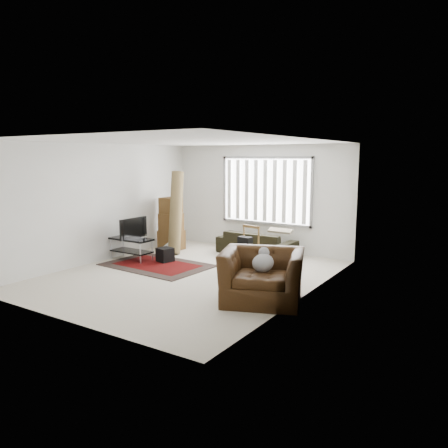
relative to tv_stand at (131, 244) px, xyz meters
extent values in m
plane|color=beige|center=(1.95, -0.34, -0.38)|extent=(6.00, 6.00, 0.00)
cube|color=white|center=(1.95, -0.34, 2.32)|extent=(5.00, 6.00, 0.02)
cube|color=silver|center=(1.95, 2.66, 0.97)|extent=(5.00, 0.02, 2.70)
cube|color=silver|center=(1.95, -3.34, 0.97)|extent=(5.00, 0.02, 2.70)
cube|color=silver|center=(-0.55, -0.34, 0.97)|extent=(0.02, 6.00, 2.70)
cube|color=silver|center=(4.45, -0.34, 0.97)|extent=(0.02, 6.00, 2.70)
cube|color=white|center=(2.15, 2.64, 1.17)|extent=(2.40, 0.01, 1.60)
cube|color=gray|center=(2.15, 2.62, 1.17)|extent=(2.52, 0.06, 1.72)
cube|color=white|center=(2.15, 2.58, 1.17)|extent=(2.40, 0.02, 1.55)
cube|color=black|center=(0.86, -0.09, -0.37)|extent=(2.38, 1.65, 0.02)
cube|color=#490706|center=(0.86, -0.09, -0.36)|extent=(1.87, 1.15, 0.00)
cube|color=black|center=(0.00, 0.00, 0.12)|extent=(1.04, 0.47, 0.04)
cube|color=black|center=(0.00, 0.00, -0.17)|extent=(1.00, 0.44, 0.03)
cylinder|color=#B2B2B7|center=(-0.47, -0.20, -0.12)|extent=(0.03, 0.03, 0.52)
cylinder|color=#B2B2B7|center=(0.47, -0.20, -0.12)|extent=(0.03, 0.03, 0.52)
cylinder|color=#B2B2B7|center=(-0.47, 0.20, -0.12)|extent=(0.03, 0.03, 0.52)
cylinder|color=#B2B2B7|center=(0.47, 0.20, -0.12)|extent=(0.03, 0.03, 0.52)
imported|color=black|center=(0.00, 0.00, 0.39)|extent=(0.11, 0.84, 0.48)
cube|color=black|center=(0.81, 0.25, -0.20)|extent=(0.38, 0.38, 0.32)
cube|color=brown|center=(0.03, 1.43, -0.12)|extent=(0.56, 0.51, 0.50)
cube|color=brown|center=(0.05, 1.40, 0.35)|extent=(0.51, 0.46, 0.45)
cube|color=brown|center=(0.01, 1.45, 0.78)|extent=(0.46, 0.46, 0.40)
cube|color=silver|center=(0.10, 1.25, 0.01)|extent=(0.64, 0.32, 0.77)
cylinder|color=brown|center=(0.40, 1.17, 0.65)|extent=(0.51, 0.74, 2.06)
imported|color=black|center=(2.18, 2.11, 0.00)|extent=(1.97, 0.88, 0.75)
cube|color=#907F5E|center=(2.57, 0.87, 0.07)|extent=(0.55, 0.55, 0.05)
cylinder|color=brown|center=(2.34, 0.69, -0.15)|extent=(0.04, 0.04, 0.45)
cylinder|color=brown|center=(2.74, 0.64, -0.15)|extent=(0.04, 0.04, 0.45)
cylinder|color=brown|center=(2.40, 1.10, -0.15)|extent=(0.04, 0.04, 0.45)
cylinder|color=brown|center=(2.80, 1.04, -0.15)|extent=(0.04, 0.04, 0.45)
cube|color=brown|center=(2.60, 1.08, 0.50)|extent=(0.46, 0.10, 0.06)
cube|color=brown|center=(2.40, 1.11, 0.30)|extent=(0.05, 0.05, 0.45)
cube|color=brown|center=(2.80, 1.05, 0.30)|extent=(0.05, 0.05, 0.45)
cube|color=black|center=(2.57, 0.87, 0.20)|extent=(0.32, 0.21, 0.19)
imported|color=#321C0A|center=(3.97, -0.98, 0.12)|extent=(1.67, 1.57, 0.99)
ellipsoid|color=#59595B|center=(3.97, -0.98, 0.27)|extent=(0.38, 0.43, 0.25)
sphere|color=#59595B|center=(3.90, -0.81, 0.42)|extent=(0.19, 0.19, 0.19)
camera|label=1|loc=(7.24, -7.24, 2.02)|focal=35.00mm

